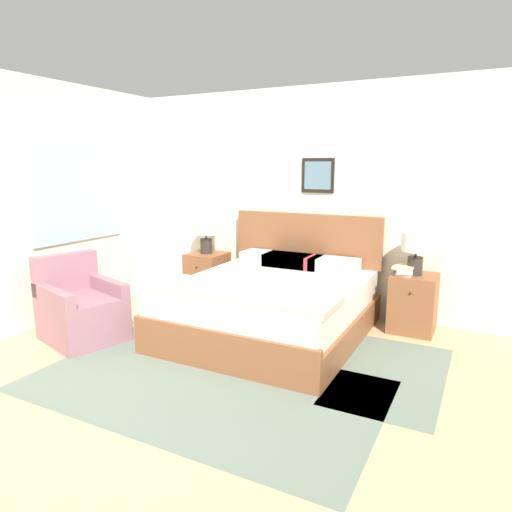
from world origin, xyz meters
The scene contains 14 objects.
ground_plane centered at (0.00, 0.00, 0.00)m, with size 16.00×16.00×0.00m, color tan.
wall_back centered at (0.00, 2.89, 1.30)m, with size 6.83×0.09×2.60m.
wall_left centered at (-2.24, 1.43, 1.30)m, with size 0.08×5.26×2.60m.
area_rug_main centered at (0.11, 0.54, 0.00)m, with size 2.78×1.58×0.01m.
area_rug_bedside centered at (1.40, 1.44, 0.00)m, with size 0.82×1.54×0.01m.
bed centered at (0.10, 1.84, 0.32)m, with size 1.79×2.01×1.15m.
armchair centered at (-1.53, 0.84, 0.29)m, with size 0.91×0.83×0.83m.
nightstand_near_window centered at (-1.17, 2.59, 0.30)m, with size 0.45×0.48×0.60m.
nightstand_by_door centered at (1.38, 2.59, 0.30)m, with size 0.45×0.48×0.60m.
table_lamp_near_window centered at (-1.18, 2.59, 0.89)m, with size 0.30×0.30×0.43m.
table_lamp_by_door centered at (1.37, 2.59, 0.89)m, with size 0.30×0.30×0.43m.
book_thick_bottom centered at (1.28, 2.54, 0.62)m, with size 0.17×0.24×0.03m.
book_hardcover_middle centered at (1.28, 2.54, 0.65)m, with size 0.20×0.29×0.04m.
book_novel_upper centered at (1.28, 2.54, 0.68)m, with size 0.23×0.27×0.03m.
Camera 1 is at (2.01, -2.21, 1.71)m, focal length 32.00 mm.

